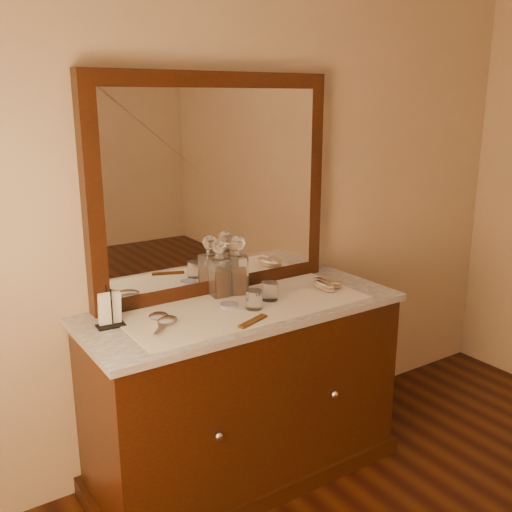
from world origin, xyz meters
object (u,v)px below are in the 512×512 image
decanter_left (220,274)px  hand_mirror_outer (159,318)px  comb (253,321)px  decanter_right (238,271)px  brush_near (324,285)px  hand_mirror_inner (166,322)px  mirror_frame (214,186)px  brush_far (327,283)px  napkin_rack (110,311)px  pin_dish (229,305)px  dresser_cabinet (244,395)px

decanter_left → hand_mirror_outer: size_ratio=1.24×
comb → decanter_left: 0.38m
decanter_right → brush_near: decanter_right is taller
brush_near → hand_mirror_inner: (-0.82, 0.02, -0.01)m
mirror_frame → hand_mirror_inner: mirror_frame is taller
hand_mirror_outer → brush_far: bearing=-3.7°
napkin_rack → pin_dish: bearing=-9.0°
brush_far → hand_mirror_inner: brush_far is taller
dresser_cabinet → mirror_frame: 0.97m
napkin_rack → brush_far: size_ratio=1.01×
decanter_left → hand_mirror_inner: decanter_left is taller
comb → brush_near: bearing=-3.4°
napkin_rack → decanter_right: 0.65m
dresser_cabinet → napkin_rack: napkin_rack is taller
comb → brush_far: bearing=-2.4°
mirror_frame → dresser_cabinet: bearing=-90.0°
mirror_frame → comb: size_ratio=7.17×
hand_mirror_inner → hand_mirror_outer: bearing=94.3°
hand_mirror_outer → decanter_left: bearing=18.5°
decanter_right → brush_far: size_ratio=1.68×
pin_dish → dresser_cabinet: bearing=-8.1°
decanter_left → brush_far: bearing=-19.4°
brush_far → hand_mirror_inner: bearing=-179.9°
pin_dish → decanter_left: (0.04, 0.15, 0.10)m
pin_dish → mirror_frame: bearing=73.8°
comb → napkin_rack: bearing=129.2°
pin_dish → decanter_left: bearing=74.8°
decanter_left → hand_mirror_inner: (-0.36, -0.18, -0.09)m
pin_dish → brush_near: (0.50, -0.05, 0.01)m
decanter_left → brush_near: decanter_left is taller
decanter_left → brush_near: (0.46, -0.20, -0.08)m
pin_dish → decanter_left: size_ratio=0.31×
mirror_frame → hand_mirror_outer: bearing=-152.1°
napkin_rack → decanter_left: bearing=7.3°
pin_dish → hand_mirror_outer: size_ratio=0.38×
mirror_frame → brush_near: mirror_frame is taller
pin_dish → brush_far: 0.54m
dresser_cabinet → brush_far: (0.47, -0.02, 0.46)m
hand_mirror_inner → decanter_left: bearing=26.6°
dresser_cabinet → hand_mirror_outer: hand_mirror_outer is taller
decanter_right → brush_far: (0.41, -0.16, -0.09)m
mirror_frame → pin_dish: 0.55m
dresser_cabinet → brush_near: (0.43, -0.04, 0.46)m
decanter_left → hand_mirror_inner: 0.41m
napkin_rack → decanter_left: 0.55m
comb → dresser_cabinet: bearing=47.2°
dresser_cabinet → comb: (-0.08, -0.20, 0.45)m
brush_near → brush_far: bearing=30.1°
dresser_cabinet → mirror_frame: bearing=90.0°
dresser_cabinet → comb: bearing=-112.1°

